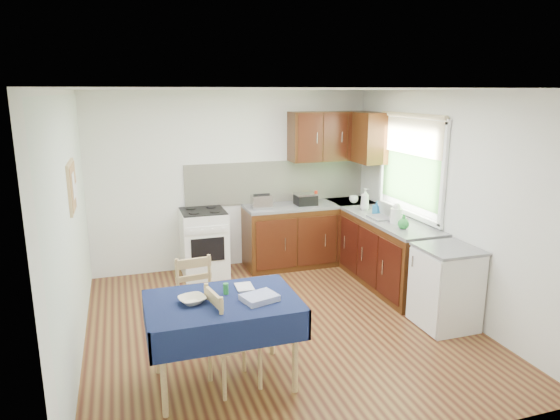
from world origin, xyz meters
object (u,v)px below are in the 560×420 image
object	(u,v)px
chair_near	(229,335)
toaster	(262,202)
dish_rack	(387,216)
sandwich_press	(306,199)
kettle	(396,214)
dining_table	(223,311)
chair_far	(192,292)

from	to	relation	value
chair_near	toaster	bearing A→B (deg)	-32.24
chair_near	dish_rack	bearing A→B (deg)	-66.03
toaster	sandwich_press	distance (m)	0.67
dish_rack	kettle	bearing A→B (deg)	-97.26
kettle	chair_near	bearing A→B (deg)	-149.57
kettle	sandwich_press	bearing A→B (deg)	117.69
dining_table	sandwich_press	distance (m)	3.19
dining_table	chair_far	size ratio (longest dim) A/B	1.42
sandwich_press	kettle	world-z (taller)	kettle
sandwich_press	kettle	bearing A→B (deg)	-70.61
toaster	sandwich_press	xyz separation A→B (m)	(0.67, 0.05, -0.01)
chair_near	kettle	distance (m)	2.85
chair_far	toaster	xyz separation A→B (m)	(1.22, 1.65, 0.52)
toaster	kettle	world-z (taller)	kettle
chair_far	chair_near	bearing A→B (deg)	93.67
dining_table	toaster	size ratio (longest dim) A/B	4.62
toaster	dish_rack	xyz separation A→B (m)	(1.39, -0.99, -0.07)
toaster	kettle	distance (m)	1.85
chair_far	chair_near	distance (m)	1.04
chair_far	sandwich_press	bearing A→B (deg)	-143.50
dining_table	dish_rack	bearing A→B (deg)	17.12
dining_table	dish_rack	size ratio (longest dim) A/B	2.95
sandwich_press	chair_near	bearing A→B (deg)	-130.57
dining_table	chair_near	xyz separation A→B (m)	(0.03, -0.09, -0.18)
chair_near	dish_rack	distance (m)	3.00
dining_table	dish_rack	distance (m)	2.96
kettle	dining_table	bearing A→B (deg)	-151.41
chair_far	dish_rack	bearing A→B (deg)	-171.24
dining_table	chair_far	bearing A→B (deg)	82.20
chair_far	kettle	distance (m)	2.66
chair_far	toaster	world-z (taller)	toaster
sandwich_press	dish_rack	distance (m)	1.26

